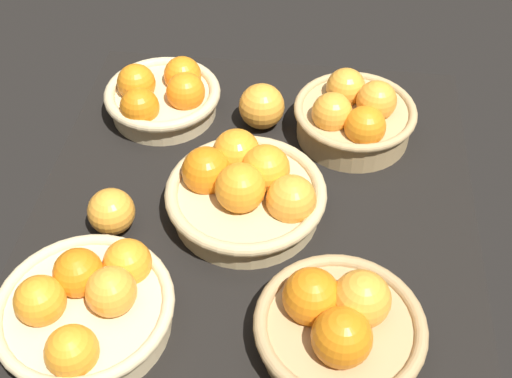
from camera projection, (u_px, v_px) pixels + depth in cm
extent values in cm
cube|color=black|center=(253.00, 218.00, 106.19)|extent=(84.00, 72.00, 3.00)
cylinder|color=tan|center=(246.00, 201.00, 103.65)|extent=(23.59, 23.59, 4.75)
torus|color=tan|center=(246.00, 191.00, 101.94)|extent=(25.69, 25.69, 2.10)
sphere|color=orange|center=(240.00, 188.00, 98.48)|extent=(7.86, 7.86, 7.86)
sphere|color=orange|center=(206.00, 171.00, 102.33)|extent=(7.86, 7.86, 7.86)
sphere|color=orange|center=(265.00, 169.00, 102.21)|extent=(7.86, 7.86, 7.86)
sphere|color=orange|center=(236.00, 152.00, 105.59)|extent=(7.86, 7.86, 7.86)
sphere|color=#F49E33|center=(291.00, 200.00, 98.74)|extent=(7.86, 7.86, 7.86)
cylinder|color=#D3BC8C|center=(87.00, 316.00, 88.58)|extent=(22.82, 22.82, 4.95)
torus|color=#D3BC8C|center=(84.00, 306.00, 86.80)|extent=(24.58, 24.58, 1.77)
sphere|color=orange|center=(40.00, 301.00, 85.07)|extent=(6.90, 6.90, 6.90)
sphere|color=orange|center=(78.00, 273.00, 87.86)|extent=(6.90, 6.90, 6.90)
sphere|color=#F49E33|center=(111.00, 291.00, 85.51)|extent=(6.90, 6.90, 6.90)
sphere|color=orange|center=(72.00, 351.00, 80.89)|extent=(6.90, 6.90, 6.90)
sphere|color=orange|center=(128.00, 263.00, 90.45)|extent=(6.90, 6.90, 6.90)
cylinder|color=#D3BC8C|center=(164.00, 103.00, 121.31)|extent=(19.54, 19.54, 4.52)
torus|color=#D3BC8C|center=(162.00, 93.00, 119.68)|extent=(21.64, 21.64, 2.10)
sphere|color=orange|center=(136.00, 83.00, 118.82)|extent=(7.11, 7.11, 7.11)
sphere|color=orange|center=(186.00, 92.00, 116.89)|extent=(7.11, 7.11, 7.11)
sphere|color=orange|center=(140.00, 107.00, 115.12)|extent=(7.11, 7.11, 7.11)
sphere|color=orange|center=(183.00, 75.00, 121.26)|extent=(7.11, 7.11, 7.11)
cylinder|color=tan|center=(339.00, 333.00, 87.06)|extent=(21.31, 21.31, 4.27)
torus|color=tan|center=(340.00, 325.00, 85.52)|extent=(23.24, 23.24, 1.93)
sphere|color=orange|center=(342.00, 337.00, 81.56)|extent=(7.95, 7.95, 7.95)
sphere|color=#F49E33|center=(361.00, 299.00, 85.21)|extent=(7.95, 7.95, 7.95)
sphere|color=orange|center=(312.00, 296.00, 86.19)|extent=(7.95, 7.95, 7.95)
cylinder|color=tan|center=(354.00, 123.00, 116.25)|extent=(20.27, 20.27, 5.86)
torus|color=tan|center=(355.00, 110.00, 114.13)|extent=(21.83, 21.83, 1.55)
sphere|color=#F49E33|center=(346.00, 88.00, 116.00)|extent=(7.10, 7.10, 7.10)
sphere|color=orange|center=(365.00, 127.00, 108.99)|extent=(7.10, 7.10, 7.10)
sphere|color=#F49E33|center=(332.00, 113.00, 111.15)|extent=(7.10, 7.10, 7.10)
sphere|color=#F49E33|center=(376.00, 101.00, 112.43)|extent=(7.10, 7.10, 7.10)
sphere|color=#F49E33|center=(111.00, 212.00, 100.27)|extent=(7.41, 7.41, 7.41)
sphere|color=#F49E33|center=(262.00, 106.00, 117.50)|extent=(8.37, 8.37, 8.37)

